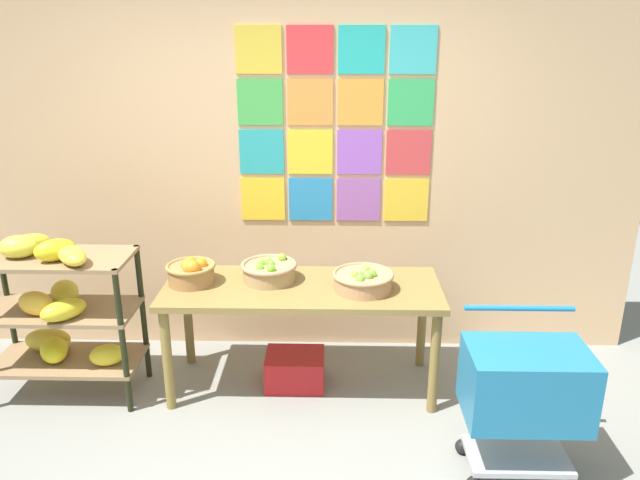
% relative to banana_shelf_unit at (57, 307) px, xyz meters
% --- Properties ---
extents(back_wall_with_art, '(4.79, 0.07, 2.61)m').
position_rel_banana_shelf_unit_xyz_m(back_wall_with_art, '(1.41, 0.73, 0.71)').
color(back_wall_with_art, tan).
rests_on(back_wall_with_art, ground).
extents(banana_shelf_unit, '(0.91, 0.55, 1.07)m').
position_rel_banana_shelf_unit_xyz_m(banana_shelf_unit, '(0.00, 0.00, 0.00)').
color(banana_shelf_unit, black).
rests_on(banana_shelf_unit, ground).
extents(display_table, '(1.72, 0.67, 0.70)m').
position_rel_banana_shelf_unit_xyz_m(display_table, '(1.50, 0.12, 0.03)').
color(display_table, olive).
rests_on(display_table, ground).
extents(fruit_basket_back_right, '(0.36, 0.36, 0.15)m').
position_rel_banana_shelf_unit_xyz_m(fruit_basket_back_right, '(1.28, 0.21, 0.17)').
color(fruit_basket_back_right, '#A68558').
rests_on(fruit_basket_back_right, display_table).
extents(fruit_basket_left, '(0.38, 0.38, 0.14)m').
position_rel_banana_shelf_unit_xyz_m(fruit_basket_left, '(1.87, 0.07, 0.17)').
color(fruit_basket_left, tan).
rests_on(fruit_basket_left, display_table).
extents(fruit_basket_centre, '(0.31, 0.31, 0.18)m').
position_rel_banana_shelf_unit_xyz_m(fruit_basket_centre, '(0.80, 0.14, 0.19)').
color(fruit_basket_centre, '#A07241').
rests_on(fruit_basket_centre, display_table).
extents(produce_crate_under_table, '(0.38, 0.30, 0.22)m').
position_rel_banana_shelf_unit_xyz_m(produce_crate_under_table, '(1.44, 0.13, -0.49)').
color(produce_crate_under_table, red).
rests_on(produce_crate_under_table, ground).
extents(shopping_cart, '(0.60, 0.44, 0.86)m').
position_rel_banana_shelf_unit_xyz_m(shopping_cart, '(2.65, -0.69, -0.10)').
color(shopping_cart, black).
rests_on(shopping_cart, ground).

